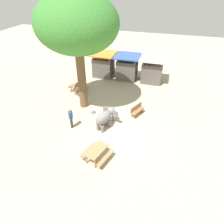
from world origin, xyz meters
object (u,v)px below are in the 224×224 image
(elephant, at_px, (105,117))
(market_stall_orange, at_px, (103,66))
(picnic_table_far, at_px, (97,152))
(shade_tree_main, at_px, (77,25))
(wooden_bench, at_px, (137,110))
(market_stall_blue, at_px, (127,68))
(picnic_table_near, at_px, (78,86))
(person_handler, at_px, (71,117))
(feed_bucket, at_px, (92,112))
(market_stall_white, at_px, (152,71))

(elephant, distance_m, market_stall_orange, 9.05)
(picnic_table_far, relative_size, market_stall_orange, 0.74)
(elephant, distance_m, shade_tree_main, 6.55)
(elephant, height_order, shade_tree_main, shade_tree_main)
(picnic_table_far, bearing_deg, shade_tree_main, 46.48)
(wooden_bench, height_order, market_stall_blue, market_stall_blue)
(shade_tree_main, bearing_deg, picnic_table_near, 124.54)
(person_handler, bearing_deg, picnic_table_far, -53.94)
(market_stall_orange, bearing_deg, picnic_table_far, -73.55)
(picnic_table_near, height_order, picnic_table_far, same)
(picnic_table_near, height_order, market_stall_orange, market_stall_orange)
(wooden_bench, height_order, feed_bucket, wooden_bench)
(market_stall_blue, bearing_deg, wooden_bench, -70.31)
(shade_tree_main, bearing_deg, picnic_table_far, -59.91)
(picnic_table_near, height_order, market_stall_blue, market_stall_blue)
(picnic_table_near, bearing_deg, elephant, 76.76)
(market_stall_orange, distance_m, market_stall_blue, 2.60)
(market_stall_white, height_order, feed_bucket, market_stall_white)
(wooden_bench, distance_m, market_stall_blue, 6.83)
(elephant, xyz_separation_m, picnic_table_near, (-4.10, 4.36, -0.28))
(person_handler, xyz_separation_m, shade_tree_main, (-0.30, 2.97, 5.48))
(elephant, bearing_deg, feed_bucket, 69.32)
(elephant, distance_m, wooden_bench, 2.89)
(elephant, distance_m, market_stall_white, 8.83)
(picnic_table_far, xyz_separation_m, market_stall_orange, (-3.44, 11.64, 0.55))
(elephant, bearing_deg, picnic_table_far, -151.43)
(shade_tree_main, bearing_deg, market_stall_white, 52.43)
(person_handler, height_order, market_stall_blue, market_stall_blue)
(picnic_table_near, xyz_separation_m, picnic_table_far, (4.56, -7.46, 0.00))
(shade_tree_main, relative_size, market_stall_orange, 3.40)
(person_handler, bearing_deg, picnic_table_near, 95.49)
(market_stall_orange, xyz_separation_m, market_stall_white, (5.20, 0.00, 0.00))
(person_handler, height_order, picnic_table_near, person_handler)
(feed_bucket, bearing_deg, picnic_table_far, -65.79)
(market_stall_orange, relative_size, feed_bucket, 7.00)
(person_handler, bearing_deg, shade_tree_main, 82.18)
(picnic_table_far, height_order, feed_bucket, picnic_table_far)
(feed_bucket, bearing_deg, picnic_table_near, 130.26)
(market_stall_orange, relative_size, market_stall_blue, 1.00)
(elephant, relative_size, market_stall_orange, 0.77)
(picnic_table_near, xyz_separation_m, market_stall_blue, (3.72, 4.18, 0.55))
(picnic_table_far, xyz_separation_m, market_stall_white, (1.76, 11.64, 0.55))
(person_handler, xyz_separation_m, picnic_table_near, (-1.77, 5.10, -0.36))
(feed_bucket, bearing_deg, wooden_bench, 13.09)
(feed_bucket, bearing_deg, market_stall_orange, 101.32)
(elephant, bearing_deg, market_stall_white, 5.65)
(shade_tree_main, xyz_separation_m, market_stall_orange, (-0.35, 6.31, -5.29))
(wooden_bench, distance_m, picnic_table_far, 5.44)
(market_stall_blue, relative_size, feed_bucket, 7.00)
(picnic_table_near, bearing_deg, market_stall_white, 157.00)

